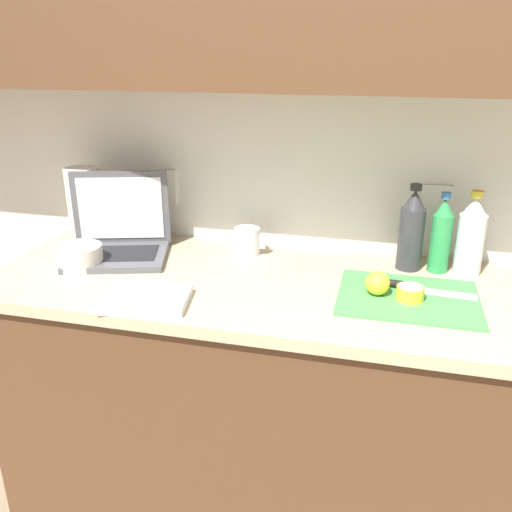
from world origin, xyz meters
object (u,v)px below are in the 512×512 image
at_px(lemon_half_cut, 410,293).
at_px(bowl_white, 79,257).
at_px(bottle_water_clear, 412,231).
at_px(laptop, 119,236).
at_px(lemon_whole_beside, 378,283).
at_px(bottle_oil_tall, 441,236).
at_px(measuring_cup, 247,241).
at_px(cutting_board, 408,298).
at_px(bottle_green_soda, 471,237).
at_px(knife, 401,285).
at_px(paper_towel_roll, 85,204).

height_order(lemon_half_cut, bowl_white, bowl_white).
bearing_deg(bottle_water_clear, laptop, -173.35).
height_order(bottle_water_clear, bowl_white, bottle_water_clear).
distance_m(lemon_whole_beside, bottle_oil_tall, 0.30).
relative_size(bottle_oil_tall, bottle_water_clear, 0.93).
relative_size(lemon_whole_beside, measuring_cup, 0.64).
bearing_deg(bottle_water_clear, lemon_half_cut, -89.33).
bearing_deg(cutting_board, lemon_half_cut, -80.46).
bearing_deg(lemon_half_cut, lemon_whole_beside, 172.75).
relative_size(lemon_half_cut, bottle_water_clear, 0.28).
bearing_deg(bottle_green_soda, measuring_cup, 179.95).
xyz_separation_m(laptop, measuring_cup, (0.40, 0.11, -0.02)).
height_order(cutting_board, bottle_green_soda, bottle_green_soda).
bearing_deg(knife, bottle_oil_tall, 64.34).
bearing_deg(bottle_water_clear, measuring_cup, 179.93).
height_order(cutting_board, lemon_half_cut, lemon_half_cut).
height_order(lemon_half_cut, bottle_green_soda, bottle_green_soda).
xyz_separation_m(lemon_whole_beside, bottle_water_clear, (0.08, 0.23, 0.08)).
bearing_deg(bowl_white, measuring_cup, 27.19).
xyz_separation_m(knife, bottle_green_soda, (0.19, 0.18, 0.10)).
height_order(lemon_whole_beside, paper_towel_roll, paper_towel_roll).
distance_m(bottle_water_clear, bowl_white, 1.02).
bearing_deg(cutting_board, knife, 111.03).
bearing_deg(measuring_cup, lemon_half_cut, -25.54).
xyz_separation_m(lemon_half_cut, bottle_oil_tall, (0.08, 0.25, 0.08)).
height_order(cutting_board, bottle_water_clear, bottle_water_clear).
distance_m(laptop, lemon_whole_beside, 0.84).
bearing_deg(cutting_board, paper_towel_roll, 168.23).
distance_m(bottle_green_soda, bottle_oil_tall, 0.08).
bearing_deg(knife, laptop, -179.38).
height_order(cutting_board, knife, knife).
relative_size(laptop, bottle_green_soda, 1.46).
xyz_separation_m(bottle_oil_tall, bowl_white, (-1.07, -0.24, -0.08)).
height_order(lemon_half_cut, measuring_cup, measuring_cup).
bearing_deg(lemon_half_cut, bowl_white, 179.76).
height_order(knife, bowl_white, bowl_white).
xyz_separation_m(lemon_whole_beside, measuring_cup, (-0.43, 0.24, 0.00)).
distance_m(laptop, bottle_green_soda, 1.09).
relative_size(bowl_white, paper_towel_roll, 0.56).
relative_size(laptop, bottle_oil_tall, 1.51).
distance_m(bowl_white, paper_towel_roll, 0.28).
bearing_deg(bottle_water_clear, lemon_whole_beside, -109.64).
height_order(cutting_board, paper_towel_roll, paper_towel_roll).
bearing_deg(bottle_oil_tall, lemon_half_cut, -108.72).
distance_m(bottle_oil_tall, measuring_cup, 0.60).
distance_m(knife, bowl_white, 0.97).
relative_size(laptop, measuring_cup, 3.57).
height_order(lemon_whole_beside, bottle_green_soda, bottle_green_soda).
height_order(bottle_water_clear, paper_towel_roll, bottle_water_clear).
distance_m(laptop, lemon_half_cut, 0.93).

